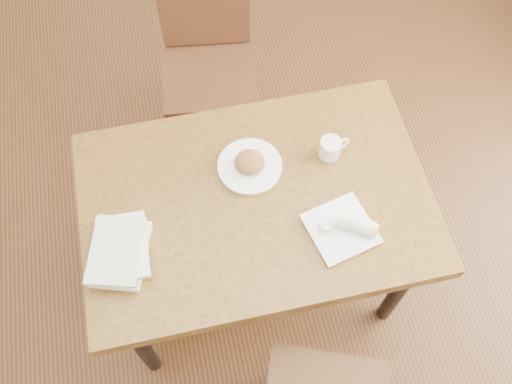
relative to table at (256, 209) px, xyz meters
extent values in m
cube|color=#472814|center=(0.00, 0.00, -0.67)|extent=(4.00, 5.00, 0.01)
cube|color=brown|center=(0.00, 0.00, 0.05)|extent=(1.24, 0.83, 0.06)
cylinder|color=black|center=(-0.52, -0.31, -0.32)|extent=(0.06, 0.06, 0.69)
cylinder|color=black|center=(0.52, -0.31, -0.32)|extent=(0.06, 0.06, 0.69)
cylinder|color=black|center=(-0.52, 0.31, -0.32)|extent=(0.06, 0.06, 0.69)
cylinder|color=black|center=(0.52, 0.31, -0.32)|extent=(0.06, 0.06, 0.69)
cylinder|color=#442D13|center=(-0.02, -0.49, -0.44)|extent=(0.04, 0.04, 0.45)
cylinder|color=#442D13|center=(0.32, -0.62, -0.44)|extent=(0.04, 0.04, 0.45)
cylinder|color=#402112|center=(0.16, 0.96, -0.44)|extent=(0.04, 0.04, 0.45)
cylinder|color=#402112|center=(-0.20, 1.01, -0.44)|extent=(0.04, 0.04, 0.45)
cylinder|color=#402112|center=(0.11, 0.60, -0.44)|extent=(0.04, 0.04, 0.45)
cylinder|color=#402112|center=(-0.24, 0.65, -0.44)|extent=(0.04, 0.04, 0.45)
cube|color=#402112|center=(-0.04, 0.81, -0.20)|extent=(0.47, 0.47, 0.04)
cube|color=#402112|center=(-0.02, 1.00, 0.06)|extent=(0.40, 0.09, 0.45)
cylinder|color=white|center=(0.00, 0.13, 0.09)|extent=(0.23, 0.23, 0.01)
cylinder|color=white|center=(0.00, 0.13, 0.10)|extent=(0.24, 0.24, 0.01)
ellipsoid|color=#B27538|center=(0.00, 0.13, 0.13)|extent=(0.12, 0.12, 0.06)
cylinder|color=white|center=(0.30, 0.12, 0.12)|extent=(0.08, 0.08, 0.08)
torus|color=white|center=(0.35, 0.13, 0.12)|extent=(0.06, 0.02, 0.06)
cylinder|color=tan|center=(0.30, 0.12, 0.16)|extent=(0.07, 0.07, 0.01)
cylinder|color=#F2E5CC|center=(0.30, 0.12, 0.16)|extent=(0.05, 0.05, 0.00)
cube|color=white|center=(0.26, -0.18, 0.09)|extent=(0.25, 0.25, 0.01)
cube|color=white|center=(0.26, -0.18, 0.10)|extent=(0.25, 0.25, 0.01)
cylinder|color=white|center=(0.30, -0.19, 0.13)|extent=(0.14, 0.12, 0.05)
cylinder|color=yellow|center=(0.36, -0.22, 0.13)|extent=(0.04, 0.05, 0.05)
cylinder|color=silver|center=(0.20, -0.17, 0.11)|extent=(0.05, 0.05, 0.03)
cylinder|color=red|center=(0.20, -0.17, 0.12)|extent=(0.04, 0.04, 0.01)
cube|color=white|center=(-0.49, -0.11, 0.10)|extent=(0.24, 0.29, 0.03)
cube|color=silver|center=(-0.48, -0.10, 0.12)|extent=(0.17, 0.24, 0.02)
cube|color=#7AB276|center=(-0.49, -0.12, 0.14)|extent=(0.23, 0.28, 0.02)
camera|label=1|loc=(-0.20, -0.91, 1.87)|focal=40.00mm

